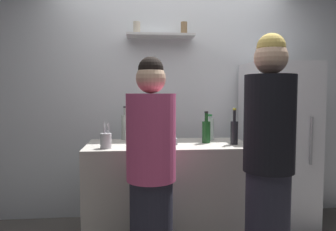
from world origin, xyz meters
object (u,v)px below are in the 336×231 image
(utensil_holder, at_px, (106,141))
(wine_bottle_dark_glass, at_px, (234,131))
(refrigerator, at_px, (278,144))
(person_pink_top, at_px, (151,175))
(baking_pan, at_px, (157,140))
(wine_bottle_pale_glass, at_px, (125,126))
(wine_bottle_green_glass, at_px, (206,131))
(water_bottle_plastic, at_px, (209,128))
(person_blonde, at_px, (269,164))

(utensil_holder, height_order, wine_bottle_dark_glass, wine_bottle_dark_glass)
(refrigerator, xyz_separation_m, person_pink_top, (-1.34, -0.96, -0.04))
(baking_pan, xyz_separation_m, wine_bottle_pale_glass, (-0.29, 0.24, 0.10))
(wine_bottle_green_glass, bearing_deg, refrigerator, 21.28)
(utensil_holder, xyz_separation_m, person_pink_top, (0.35, -0.43, -0.18))
(wine_bottle_pale_glass, bearing_deg, wine_bottle_dark_glass, -21.24)
(refrigerator, xyz_separation_m, wine_bottle_pale_glass, (-1.55, -0.05, 0.21))
(water_bottle_plastic, bearing_deg, utensil_holder, -158.12)
(baking_pan, relative_size, person_blonde, 0.19)
(baking_pan, distance_m, person_pink_top, 0.68)
(utensil_holder, bearing_deg, refrigerator, 17.12)
(wine_bottle_dark_glass, distance_m, person_pink_top, 0.95)
(baking_pan, height_order, utensil_holder, utensil_holder)
(baking_pan, distance_m, wine_bottle_dark_glass, 0.69)
(water_bottle_plastic, bearing_deg, wine_bottle_dark_glass, -60.18)
(wine_bottle_dark_glass, height_order, water_bottle_plastic, wine_bottle_dark_glass)
(baking_pan, relative_size, wine_bottle_pale_glass, 1.05)
(person_pink_top, bearing_deg, baking_pan, 84.12)
(utensil_holder, xyz_separation_m, person_blonde, (1.14, -0.54, -0.10))
(water_bottle_plastic, bearing_deg, person_blonde, -77.50)
(person_pink_top, bearing_deg, person_blonde, -6.79)
(refrigerator, bearing_deg, wine_bottle_green_glass, -158.72)
(utensil_holder, relative_size, water_bottle_plastic, 0.91)
(refrigerator, bearing_deg, utensil_holder, -162.88)
(wine_bottle_pale_glass, bearing_deg, utensil_holder, -106.54)
(refrigerator, relative_size, utensil_holder, 7.42)
(wine_bottle_pale_glass, bearing_deg, person_pink_top, -76.88)
(wine_bottle_green_glass, relative_size, wine_bottle_pale_glass, 0.88)
(refrigerator, distance_m, wine_bottle_dark_glass, 0.75)
(water_bottle_plastic, distance_m, person_pink_top, 1.03)
(wine_bottle_pale_glass, distance_m, person_pink_top, 0.96)
(refrigerator, relative_size, baking_pan, 4.86)
(baking_pan, height_order, wine_bottle_green_glass, wine_bottle_green_glass)
(wine_bottle_dark_glass, height_order, wine_bottle_pale_glass, wine_bottle_pale_glass)
(baking_pan, relative_size, person_pink_top, 0.21)
(water_bottle_plastic, relative_size, person_blonde, 0.14)
(person_blonde, bearing_deg, wine_bottle_pale_glass, -174.11)
(wine_bottle_dark_glass, relative_size, person_blonde, 0.18)
(refrigerator, bearing_deg, wine_bottle_pale_glass, -178.06)
(wine_bottle_pale_glass, xyz_separation_m, person_pink_top, (0.21, -0.90, -0.25))
(refrigerator, height_order, baking_pan, refrigerator)
(utensil_holder, xyz_separation_m, water_bottle_plastic, (0.94, 0.38, 0.05))
(utensil_holder, distance_m, wine_bottle_green_glass, 0.90)
(utensil_holder, xyz_separation_m, wine_bottle_pale_glass, (0.14, 0.47, 0.06))
(utensil_holder, xyz_separation_m, wine_bottle_green_glass, (0.87, 0.20, 0.04))
(water_bottle_plastic, xyz_separation_m, person_blonde, (0.20, -0.92, -0.14))
(wine_bottle_green_glass, relative_size, person_blonde, 0.16)
(person_pink_top, xyz_separation_m, person_blonde, (0.79, -0.11, 0.09))
(person_pink_top, bearing_deg, refrigerator, 36.54)
(baking_pan, distance_m, wine_bottle_green_glass, 0.45)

